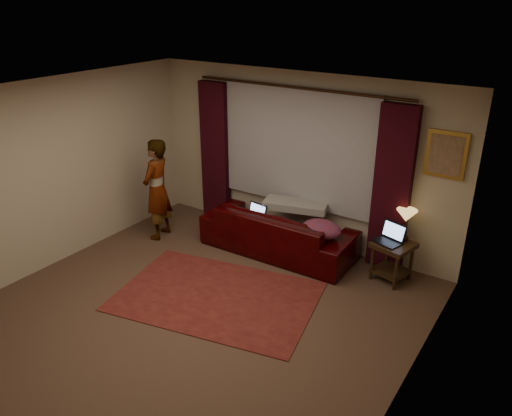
{
  "coord_description": "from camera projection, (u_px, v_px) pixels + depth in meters",
  "views": [
    {
      "loc": [
        3.44,
        -3.8,
        3.62
      ],
      "look_at": [
        0.1,
        1.2,
        1.0
      ],
      "focal_mm": 35.0,
      "sensor_mm": 36.0,
      "label": 1
    }
  ],
  "objects": [
    {
      "name": "wall_right",
      "position": [
        410.0,
        284.0,
        4.3
      ],
      "size": [
        0.02,
        5.0,
        2.6
      ],
      "primitive_type": "cube",
      "color": "#BCB196",
      "rests_on": "ground"
    },
    {
      "name": "ceiling",
      "position": [
        182.0,
        101.0,
        5.05
      ],
      "size": [
        5.0,
        5.0,
        0.02
      ],
      "primitive_type": "cube",
      "color": "silver",
      "rests_on": "ground"
    },
    {
      "name": "end_table",
      "position": [
        392.0,
        261.0,
        6.72
      ],
      "size": [
        0.58,
        0.58,
        0.55
      ],
      "primitive_type": "cube",
      "rotation": [
        0.0,
        0.0,
        -0.23
      ],
      "color": "black",
      "rests_on": "floor"
    },
    {
      "name": "person",
      "position": [
        157.0,
        189.0,
        7.71
      ],
      "size": [
        0.57,
        0.57,
        1.6
      ],
      "primitive_type": "imported",
      "rotation": [
        0.0,
        0.0,
        -1.34
      ],
      "color": "gray",
      "rests_on": "floor"
    },
    {
      "name": "curtain_rod",
      "position": [
        297.0,
        88.0,
        6.96
      ],
      "size": [
        0.04,
        0.04,
        3.4
      ],
      "primitive_type": "cylinder",
      "color": "black",
      "rests_on": "wall_back"
    },
    {
      "name": "area_rug",
      "position": [
        217.0,
        296.0,
        6.43
      ],
      "size": [
        2.79,
        2.15,
        0.01
      ],
      "primitive_type": "cube",
      "rotation": [
        0.0,
        0.0,
        0.21
      ],
      "color": "maroon",
      "rests_on": "floor"
    },
    {
      "name": "sheer_curtain",
      "position": [
        297.0,
        148.0,
        7.35
      ],
      "size": [
        2.5,
        0.05,
        1.8
      ],
      "primitive_type": "cube",
      "color": "#9C9BA3",
      "rests_on": "wall_back"
    },
    {
      "name": "drape_left",
      "position": [
        215.0,
        152.0,
        8.2
      ],
      "size": [
        0.5,
        0.14,
        2.3
      ],
      "primitive_type": "cube",
      "color": "black",
      "rests_on": "floor"
    },
    {
      "name": "laptop_table",
      "position": [
        388.0,
        234.0,
        6.57
      ],
      "size": [
        0.45,
        0.47,
        0.26
      ],
      "primitive_type": null,
      "rotation": [
        0.0,
        0.0,
        -0.3
      ],
      "color": "black",
      "rests_on": "end_table"
    },
    {
      "name": "clothing_pile",
      "position": [
        321.0,
        229.0,
        6.92
      ],
      "size": [
        0.65,
        0.56,
        0.24
      ],
      "primitive_type": "ellipsoid",
      "rotation": [
        0.0,
        0.0,
        0.27
      ],
      "color": "#6C2C45",
      "rests_on": "sofa"
    },
    {
      "name": "tiffany_lamp",
      "position": [
        405.0,
        225.0,
        6.61
      ],
      "size": [
        0.33,
        0.33,
        0.44
      ],
      "primitive_type": null,
      "rotation": [
        0.0,
        0.0,
        -0.22
      ],
      "color": "olive",
      "rests_on": "end_table"
    },
    {
      "name": "throw_blanket",
      "position": [
        296.0,
        189.0,
        7.34
      ],
      "size": [
        1.01,
        0.61,
        0.11
      ],
      "primitive_type": "cube",
      "rotation": [
        0.0,
        0.0,
        0.27
      ],
      "color": "gray",
      "rests_on": "sofa"
    },
    {
      "name": "laptop_sofa",
      "position": [
        253.0,
        214.0,
        7.42
      ],
      "size": [
        0.37,
        0.39,
        0.23
      ],
      "primitive_type": null,
      "rotation": [
        0.0,
        0.0,
        -0.15
      ],
      "color": "black",
      "rests_on": "sofa"
    },
    {
      "name": "sofa",
      "position": [
        278.0,
        223.0,
        7.38
      ],
      "size": [
        2.32,
        1.04,
        0.93
      ],
      "primitive_type": "imported",
      "rotation": [
        0.0,
        0.0,
        3.16
      ],
      "color": "black",
      "rests_on": "floor"
    },
    {
      "name": "wall_back",
      "position": [
        299.0,
        159.0,
        7.48
      ],
      "size": [
        5.0,
        0.02,
        2.6
      ],
      "primitive_type": "cube",
      "color": "#BCB196",
      "rests_on": "ground"
    },
    {
      "name": "floor",
      "position": [
        195.0,
        314.0,
        6.09
      ],
      "size": [
        5.0,
        5.0,
        0.01
      ],
      "primitive_type": "cube",
      "color": "#51392B",
      "rests_on": "ground"
    },
    {
      "name": "drape_right",
      "position": [
        392.0,
        189.0,
        6.68
      ],
      "size": [
        0.5,
        0.14,
        2.3
      ],
      "primitive_type": "cube",
      "color": "black",
      "rests_on": "floor"
    },
    {
      "name": "wall_left",
      "position": [
        50.0,
        175.0,
        6.84
      ],
      "size": [
        0.02,
        5.0,
        2.6
      ],
      "primitive_type": "cube",
      "color": "#BCB196",
      "rests_on": "ground"
    },
    {
      "name": "picture_frame",
      "position": [
        446.0,
        155.0,
        6.21
      ],
      "size": [
        0.5,
        0.04,
        0.6
      ],
      "primitive_type": "cube",
      "color": "gold",
      "rests_on": "wall_back"
    }
  ]
}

